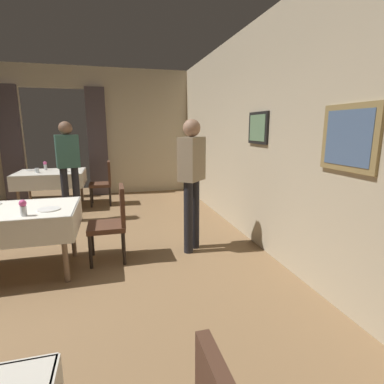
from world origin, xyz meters
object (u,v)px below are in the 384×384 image
object	(u,v)px
flower_vase_far	(45,165)
glass_far_c	(37,170)
plate_far_d	(31,170)
chair_mid_right	(113,220)
person_waiter_by_doorway	(192,175)
plate_mid_c	(49,209)
chair_far_right	(104,181)
flower_vase_mid	(23,207)
person_diner_standing_aside	(68,163)
dining_table_mid	(11,218)
glass_far_b	(66,169)
dining_table_far	(51,176)

from	to	relation	value
flower_vase_far	glass_far_c	xyz separation A→B (m)	(-0.07, -0.41, -0.05)
plate_far_d	chair_mid_right	bearing A→B (deg)	-63.15
person_waiter_by_doorway	plate_mid_c	bearing A→B (deg)	-170.77
chair_far_right	plate_far_d	xyz separation A→B (m)	(-1.44, 0.28, 0.24)
plate_mid_c	person_waiter_by_doorway	world-z (taller)	person_waiter_by_doorway
chair_far_right	flower_vase_far	world-z (taller)	same
chair_mid_right	flower_vase_mid	bearing A→B (deg)	-153.70
person_waiter_by_doorway	flower_vase_far	bearing A→B (deg)	126.72
person_diner_standing_aside	dining_table_mid	bearing A→B (deg)	-101.10
chair_far_right	flower_vase_mid	size ratio (longest dim) A/B	5.58
flower_vase_mid	flower_vase_far	bearing A→B (deg)	97.54
chair_far_right	person_waiter_by_doorway	bearing A→B (deg)	-67.76
glass_far_b	dining_table_mid	bearing A→B (deg)	-93.71
flower_vase_far	person_waiter_by_doorway	distance (m)	3.90
glass_far_b	glass_far_c	distance (m)	0.52
plate_mid_c	flower_vase_far	bearing A→B (deg)	101.14
dining_table_mid	glass_far_b	world-z (taller)	glass_far_b
flower_vase_mid	glass_far_b	size ratio (longest dim) A/B	1.65
flower_vase_mid	person_waiter_by_doorway	world-z (taller)	person_waiter_by_doorway
dining_table_mid	chair_mid_right	distance (m)	1.08
flower_vase_far	glass_far_c	size ratio (longest dim) A/B	1.89
flower_vase_mid	dining_table_mid	bearing A→B (deg)	124.12
chair_far_right	flower_vase_far	size ratio (longest dim) A/B	5.14
plate_mid_c	person_diner_standing_aside	size ratio (longest dim) A/B	0.14
chair_mid_right	person_waiter_by_doorway	size ratio (longest dim) A/B	0.54
flower_vase_mid	person_diner_standing_aside	size ratio (longest dim) A/B	0.10
chair_mid_right	chair_far_right	world-z (taller)	same
dining_table_far	glass_far_c	world-z (taller)	glass_far_c
flower_vase_far	plate_far_d	bearing A→B (deg)	178.51
plate_mid_c	person_diner_standing_aside	xyz separation A→B (m)	(-0.04, 2.04, 0.27)
dining_table_far	glass_far_c	distance (m)	0.30
flower_vase_far	person_diner_standing_aside	xyz separation A→B (m)	(0.63, -1.35, 0.18)
chair_mid_right	chair_far_right	size ratio (longest dim) A/B	1.00
flower_vase_mid	flower_vase_far	distance (m)	3.61
dining_table_far	glass_far_b	distance (m)	0.36
plate_mid_c	glass_far_b	world-z (taller)	glass_far_b
dining_table_mid	person_waiter_by_doorway	bearing A→B (deg)	3.74
flower_vase_mid	flower_vase_far	world-z (taller)	flower_vase_far
dining_table_mid	person_diner_standing_aside	size ratio (longest dim) A/B	0.79
chair_mid_right	flower_vase_far	xyz separation A→B (m)	(-1.32, 3.16, 0.33)
chair_mid_right	glass_far_c	size ratio (longest dim) A/B	9.72
dining_table_far	person_diner_standing_aside	size ratio (longest dim) A/B	0.75
dining_table_mid	glass_far_b	distance (m)	2.89
plate_far_d	chair_far_right	bearing A→B (deg)	-10.98
dining_table_mid	chair_far_right	bearing A→B (deg)	73.11
flower_vase_far	flower_vase_mid	bearing A→B (deg)	-82.46
plate_far_d	glass_far_b	bearing A→B (deg)	-27.88
flower_vase_far	dining_table_far	bearing A→B (deg)	-61.56
dining_table_far	glass_far_c	xyz separation A→B (m)	(-0.21, -0.16, 0.14)
chair_far_right	flower_vase_mid	bearing A→B (deg)	-101.79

